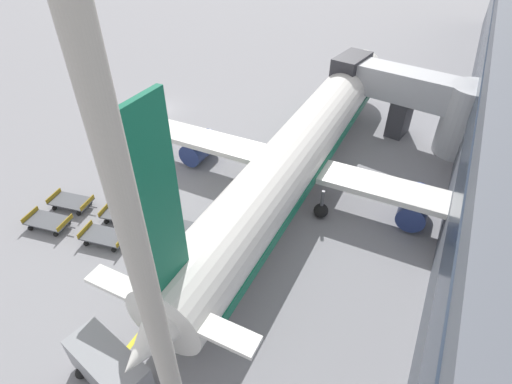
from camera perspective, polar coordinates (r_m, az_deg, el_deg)
ground_plane at (r=45.89m, az=-13.83°, el=11.42°), size 500.00×500.00×0.00m
jet_bridge at (r=40.16m, az=23.03°, el=11.83°), size 14.99×6.40×6.55m
airplane at (r=31.17m, az=6.30°, el=6.02°), size 33.10×40.52×14.16m
service_van at (r=21.97m, az=-20.19°, el=-22.47°), size 4.72×2.90×2.29m
baggage_dolly_row_near_col_a at (r=32.12m, az=-27.53°, el=-3.75°), size 3.84×2.14×0.92m
baggage_dolly_row_near_col_b at (r=29.27m, az=-20.79°, el=-5.94°), size 3.85×2.17×0.92m
baggage_dolly_row_near_col_c at (r=27.12m, az=-12.92°, el=-8.16°), size 3.84×2.08×0.92m
baggage_dolly_row_mid_a_col_a at (r=33.26m, az=-24.88°, el=-1.30°), size 3.85×2.16×0.92m
baggage_dolly_row_mid_a_col_b at (r=30.59m, az=-18.38°, el=-3.11°), size 3.85×2.20×0.92m
baggage_dolly_row_mid_a_col_c at (r=28.39m, az=-10.55°, el=-5.22°), size 3.84×2.07×0.92m
apron_light_mast at (r=5.79m, az=-19.97°, el=5.14°), size 2.00×0.70×28.54m
stand_guidance_stripe at (r=28.10m, az=-5.46°, el=-6.53°), size 0.48×21.29×0.01m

